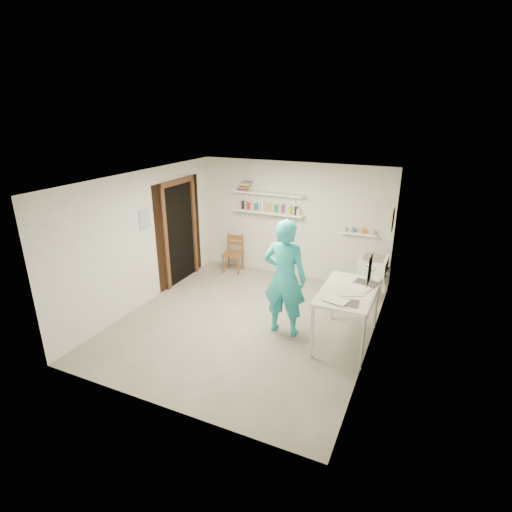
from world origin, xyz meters
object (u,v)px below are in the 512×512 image
at_px(belfast_sink, 373,265).
at_px(desk_lamp, 371,267).
at_px(wooden_chair, 233,254).
at_px(work_table, 346,317).
at_px(wall_clock, 290,254).
at_px(man, 285,278).

distance_m(belfast_sink, desk_lamp, 1.17).
distance_m(wooden_chair, work_table, 3.37).
height_order(wall_clock, work_table, wall_clock).
distance_m(belfast_sink, wooden_chair, 2.99).
height_order(wooden_chair, desk_lamp, desk_lamp).
xyz_separation_m(belfast_sink, man, (-1.07, -1.72, 0.24)).
xyz_separation_m(belfast_sink, wall_clock, (-1.07, -1.50, 0.55)).
distance_m(wall_clock, work_table, 1.26).
bearing_deg(wooden_chair, wall_clock, -49.00).
xyz_separation_m(belfast_sink, wooden_chair, (-2.97, 0.18, -0.28)).
bearing_deg(belfast_sink, man, -121.92).
bearing_deg(wall_clock, wooden_chair, 137.62).
relative_size(belfast_sink, man, 0.32).
bearing_deg(desk_lamp, work_table, -112.42).
bearing_deg(belfast_sink, wall_clock, -125.45).
xyz_separation_m(wall_clock, wooden_chair, (-1.90, 1.68, -0.83)).
bearing_deg(desk_lamp, man, -151.90).
height_order(man, wall_clock, man).
height_order(wall_clock, desk_lamp, wall_clock).
xyz_separation_m(man, desk_lamp, (1.18, 0.63, 0.15)).
relative_size(wooden_chair, desk_lamp, 5.15).
bearing_deg(work_table, wall_clock, 173.31).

